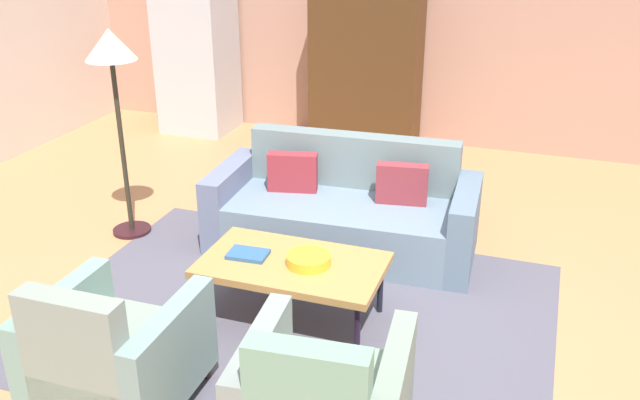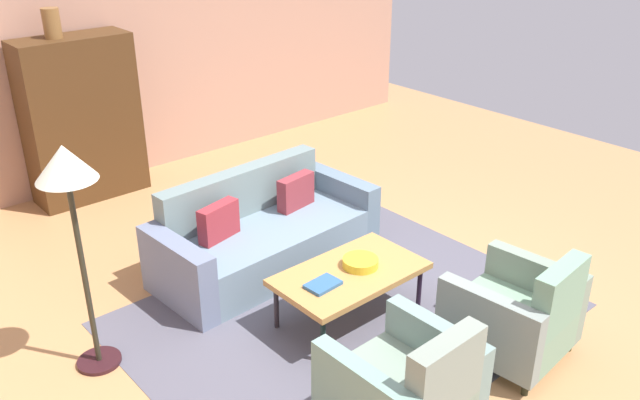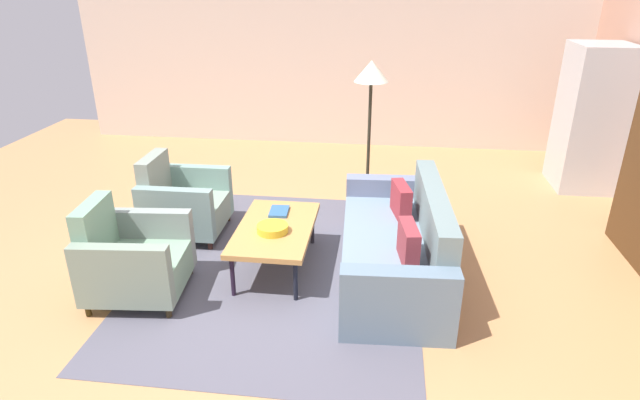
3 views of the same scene
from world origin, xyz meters
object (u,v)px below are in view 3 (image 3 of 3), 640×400
floor_lamp (371,85)px  armchair_left (181,204)px  couch (401,248)px  book_stack (279,211)px  armchair_right (130,260)px  refrigerator (591,118)px  coffee_table (275,230)px  fruit_bowl (273,228)px

floor_lamp → armchair_left: bearing=-58.7°
armchair_left → floor_lamp: size_ratio=0.51×
couch → book_stack: couch is taller
armchair_right → refrigerator: size_ratio=0.48×
couch → refrigerator: bearing=-45.7°
couch → floor_lamp: bearing=9.2°
armchair_left → book_stack: bearing=74.9°
coffee_table → armchair_left: (-0.60, -1.17, -0.06)m
armchair_left → fruit_bowl: size_ratio=3.04×
armchair_right → book_stack: 1.47m
armchair_right → floor_lamp: (-2.40, 1.96, 1.10)m
coffee_table → refrigerator: bearing=126.0°
fruit_bowl → refrigerator: bearing=127.2°
armchair_left → book_stack: armchair_left is taller
couch → armchair_left: armchair_left is taller
couch → coffee_table: size_ratio=1.79×
refrigerator → floor_lamp: (0.82, -2.80, 0.52)m
refrigerator → floor_lamp: 2.97m
armchair_left → refrigerator: size_ratio=0.48×
coffee_table → armchair_right: size_ratio=1.36×
book_stack → floor_lamp: bearing=151.1°
coffee_table → armchair_right: bearing=-62.5°
couch → fruit_bowl: size_ratio=7.42×
couch → book_stack: bearing=73.0°
book_stack → coffee_table: bearing=4.4°
fruit_bowl → floor_lamp: floor_lamp is taller
coffee_table → refrigerator: size_ratio=0.65×
couch → armchair_right: (0.61, -2.35, 0.06)m
book_stack → refrigerator: (-2.31, 3.62, 0.47)m
fruit_bowl → refrigerator: 4.54m
couch → fruit_bowl: bearing=92.7°
armchair_left → fruit_bowl: armchair_left is taller
couch → book_stack: size_ratio=7.86×
fruit_bowl → refrigerator: size_ratio=0.16×
coffee_table → book_stack: bearing=-175.6°
book_stack → refrigerator: bearing=122.5°
couch → floor_lamp: (-1.79, -0.39, 1.16)m
refrigerator → fruit_bowl: bearing=-52.8°
floor_lamp → armchair_right: bearing=-39.3°
coffee_table → book_stack: book_stack is taller
coffee_table → floor_lamp: floor_lamp is taller
couch → armchair_left: 2.43m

